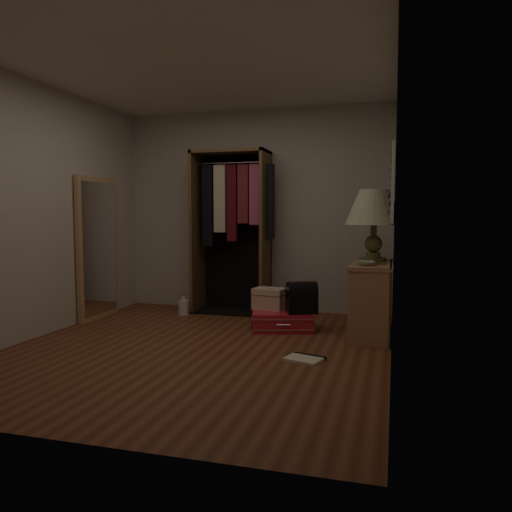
# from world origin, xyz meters

# --- Properties ---
(ground) EXTENTS (4.00, 4.00, 0.00)m
(ground) POSITION_xyz_m (0.00, 0.00, 0.00)
(ground) COLOR brown
(ground) RESTS_ON ground
(room_walls) EXTENTS (3.52, 4.02, 2.60)m
(room_walls) POSITION_xyz_m (0.08, 0.04, 1.50)
(room_walls) COLOR beige
(room_walls) RESTS_ON ground
(console_bookshelf) EXTENTS (0.42, 1.12, 0.75)m
(console_bookshelf) POSITION_xyz_m (1.54, 1.05, 0.39)
(console_bookshelf) COLOR #A4734F
(console_bookshelf) RESTS_ON ground
(open_wardrobe) EXTENTS (1.03, 0.50, 2.05)m
(open_wardrobe) POSITION_xyz_m (-0.23, 1.77, 1.22)
(open_wardrobe) COLOR brown
(open_wardrobe) RESTS_ON ground
(floor_mirror) EXTENTS (0.06, 0.80, 1.70)m
(floor_mirror) POSITION_xyz_m (-1.70, 1.00, 0.85)
(floor_mirror) COLOR tan
(floor_mirror) RESTS_ON ground
(pink_suitcase) EXTENTS (0.77, 0.64, 0.20)m
(pink_suitcase) POSITION_xyz_m (0.59, 0.96, 0.10)
(pink_suitcase) COLOR red
(pink_suitcase) RESTS_ON ground
(train_case) EXTENTS (0.38, 0.29, 0.25)m
(train_case) POSITION_xyz_m (0.43, 1.04, 0.32)
(train_case) COLOR #C2B094
(train_case) RESTS_ON pink_suitcase
(black_bag) EXTENTS (0.37, 0.31, 0.34)m
(black_bag) POSITION_xyz_m (0.82, 0.92, 0.38)
(black_bag) COLOR black
(black_bag) RESTS_ON pink_suitcase
(table_lamp) EXTENTS (0.75, 0.75, 0.77)m
(table_lamp) POSITION_xyz_m (1.54, 1.19, 1.31)
(table_lamp) COLOR #4D562A
(table_lamp) RESTS_ON console_bookshelf
(brass_tray) EXTENTS (0.32, 0.32, 0.02)m
(brass_tray) POSITION_xyz_m (1.54, 0.91, 0.76)
(brass_tray) COLOR #A88340
(brass_tray) RESTS_ON console_bookshelf
(ceramic_bowl) EXTENTS (0.22, 0.22, 0.04)m
(ceramic_bowl) POSITION_xyz_m (1.49, 0.73, 0.77)
(ceramic_bowl) COLOR #A1C0A0
(ceramic_bowl) RESTS_ON console_bookshelf
(white_jug) EXTENTS (0.17, 0.17, 0.23)m
(white_jug) POSITION_xyz_m (-0.76, 1.40, 0.10)
(white_jug) COLOR silver
(white_jug) RESTS_ON ground
(floor_book) EXTENTS (0.37, 0.33, 0.03)m
(floor_book) POSITION_xyz_m (1.04, -0.11, 0.01)
(floor_book) COLOR beige
(floor_book) RESTS_ON ground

